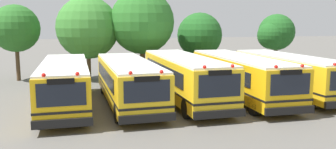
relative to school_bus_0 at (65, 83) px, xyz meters
name	(u,v)px	position (x,y,z in m)	size (l,w,h in m)	color
ground_plane	(185,100)	(6.95, 0.20, -1.39)	(160.00, 160.00, 0.00)	#595651
school_bus_0	(65,83)	(0.00, 0.00, 0.00)	(2.60, 10.32, 2.63)	yellow
school_bus_1	(128,80)	(3.47, 0.07, -0.01)	(2.84, 10.68, 2.61)	yellow
school_bus_2	(184,76)	(6.84, 0.11, 0.07)	(2.75, 10.89, 2.78)	yellow
school_bus_3	(240,75)	(10.42, 0.02, 0.04)	(2.62, 11.09, 2.71)	yellow
school_bus_4	(288,73)	(13.91, 0.24, 0.01)	(2.69, 10.51, 2.65)	yellow
tree_0	(16,28)	(-3.94, 10.29, 2.84)	(3.74, 3.74, 6.04)	#4C3823
tree_1	(90,29)	(1.70, 9.37, 2.75)	(4.98, 4.98, 6.69)	#4C3823
tree_2	(141,22)	(5.66, 8.55, 3.26)	(5.16, 5.16, 7.24)	#4C3823
tree_3	(199,36)	(11.10, 9.93, 2.05)	(3.96, 3.96, 5.48)	#4C3823
tree_4	(275,33)	(18.34, 9.61, 2.24)	(3.65, 3.32, 5.39)	#4C3823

